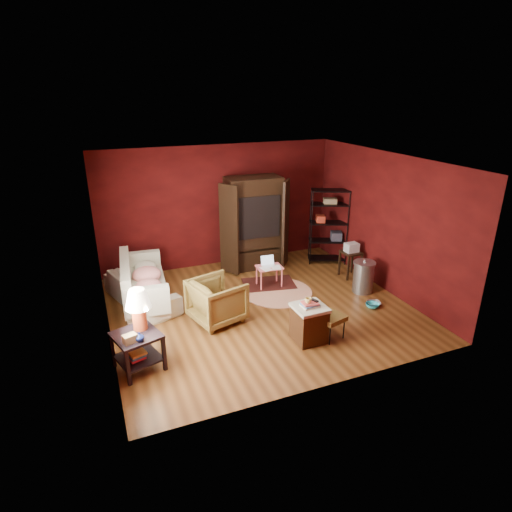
# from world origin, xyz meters

# --- Properties ---
(room) EXTENTS (5.54, 5.04, 2.84)m
(room) POSITION_xyz_m (-0.04, -0.01, 1.40)
(room) COLOR brown
(room) RESTS_ON ground
(sofa) EXTENTS (1.12, 2.00, 0.75)m
(sofa) POSITION_xyz_m (-2.07, 1.07, 0.38)
(sofa) COLOR beige
(sofa) RESTS_ON ground
(armchair) EXTENTS (0.99, 1.03, 0.87)m
(armchair) POSITION_xyz_m (-0.90, -0.15, 0.44)
(armchair) COLOR black
(armchair) RESTS_ON ground
(pet_bowl_steel) EXTENTS (0.27, 0.14, 0.26)m
(pet_bowl_steel) POSITION_xyz_m (2.11, -0.73, 0.13)
(pet_bowl_steel) COLOR #A9ABAF
(pet_bowl_steel) RESTS_ON ground
(pet_bowl_turquoise) EXTENTS (0.27, 0.13, 0.26)m
(pet_bowl_turquoise) POSITION_xyz_m (2.02, -0.80, 0.13)
(pet_bowl_turquoise) COLOR #28ACBD
(pet_bowl_turquoise) RESTS_ON ground
(vase) EXTENTS (0.15, 0.15, 0.13)m
(vase) POSITION_xyz_m (-2.39, -1.28, 0.66)
(vase) COLOR #0D1645
(vase) RESTS_ON side_table
(mug) EXTENTS (0.14, 0.12, 0.11)m
(mug) POSITION_xyz_m (0.28, -1.35, 0.76)
(mug) COLOR #EDD174
(mug) RESTS_ON hamper
(side_table) EXTENTS (0.78, 0.78, 1.24)m
(side_table) POSITION_xyz_m (-2.37, -1.01, 0.74)
(side_table) COLOR black
(side_table) RESTS_ON ground
(sofa_cushions) EXTENTS (0.96, 2.04, 0.83)m
(sofa_cushions) POSITION_xyz_m (-2.05, 1.04, 0.41)
(sofa_cushions) COLOR beige
(sofa_cushions) RESTS_ON sofa
(hamper) EXTENTS (0.53, 0.53, 0.73)m
(hamper) POSITION_xyz_m (0.32, -1.35, 0.33)
(hamper) COLOR #452410
(hamper) RESTS_ON ground
(footstool) EXTENTS (0.51, 0.51, 0.43)m
(footstool) POSITION_xyz_m (0.69, -1.41, 0.37)
(footstool) COLOR black
(footstool) RESTS_ON ground
(rug_round) EXTENTS (1.88, 1.88, 0.01)m
(rug_round) POSITION_xyz_m (0.60, 0.48, 0.01)
(rug_round) COLOR beige
(rug_round) RESTS_ON ground
(rug_oriental) EXTENTS (1.21, 0.93, 0.01)m
(rug_oriental) POSITION_xyz_m (0.59, 0.91, 0.01)
(rug_oriental) COLOR #501A15
(rug_oriental) RESTS_ON ground
(laptop_desk) EXTENTS (0.55, 0.44, 0.65)m
(laptop_desk) POSITION_xyz_m (0.55, 0.82, 0.41)
(laptop_desk) COLOR #FF747E
(laptop_desk) RESTS_ON ground
(tv_armoire) EXTENTS (1.67, 0.92, 2.12)m
(tv_armoire) POSITION_xyz_m (0.67, 1.97, 1.10)
(tv_armoire) COLOR black
(tv_armoire) RESTS_ON ground
(wire_shelving) EXTENTS (0.95, 0.69, 1.79)m
(wire_shelving) POSITION_xyz_m (2.41, 1.55, 0.98)
(wire_shelving) COLOR black
(wire_shelving) RESTS_ON ground
(small_stand) EXTENTS (0.40, 0.40, 0.79)m
(small_stand) POSITION_xyz_m (2.43, 0.61, 0.59)
(small_stand) COLOR black
(small_stand) RESTS_ON ground
(trash_can) EXTENTS (0.49, 0.49, 0.71)m
(trash_can) POSITION_xyz_m (2.25, -0.14, 0.33)
(trash_can) COLOR #929599
(trash_can) RESTS_ON ground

